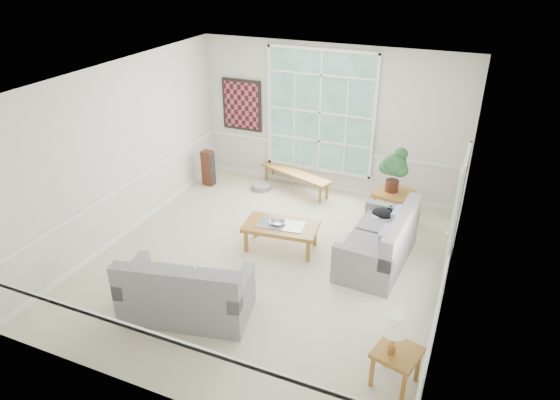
% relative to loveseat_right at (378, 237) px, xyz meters
% --- Properties ---
extents(floor, '(5.50, 6.00, 0.01)m').
position_rel_loveseat_right_xyz_m(floor, '(-1.61, -0.66, -0.48)').
color(floor, beige).
rests_on(floor, ground).
extents(ceiling, '(5.50, 6.00, 0.02)m').
position_rel_loveseat_right_xyz_m(ceiling, '(-1.61, -0.66, 2.52)').
color(ceiling, white).
rests_on(ceiling, ground).
extents(wall_back, '(5.50, 0.02, 3.00)m').
position_rel_loveseat_right_xyz_m(wall_back, '(-1.61, 2.34, 1.02)').
color(wall_back, silver).
rests_on(wall_back, ground).
extents(wall_front, '(5.50, 0.02, 3.00)m').
position_rel_loveseat_right_xyz_m(wall_front, '(-1.61, -3.66, 1.02)').
color(wall_front, silver).
rests_on(wall_front, ground).
extents(wall_left, '(0.02, 6.00, 3.00)m').
position_rel_loveseat_right_xyz_m(wall_left, '(-4.36, -0.66, 1.02)').
color(wall_left, silver).
rests_on(wall_left, ground).
extents(wall_right, '(0.02, 6.00, 3.00)m').
position_rel_loveseat_right_xyz_m(wall_right, '(1.14, -0.66, 1.02)').
color(wall_right, silver).
rests_on(wall_right, ground).
extents(window_back, '(2.30, 0.08, 2.40)m').
position_rel_loveseat_right_xyz_m(window_back, '(-1.81, 2.30, 1.17)').
color(window_back, white).
rests_on(window_back, wall_back).
extents(entry_door, '(0.08, 0.90, 2.10)m').
position_rel_loveseat_right_xyz_m(entry_door, '(1.10, -0.06, 0.57)').
color(entry_door, white).
rests_on(entry_door, floor).
extents(door_sidelight, '(0.08, 0.26, 1.90)m').
position_rel_loveseat_right_xyz_m(door_sidelight, '(1.10, -0.69, 0.67)').
color(door_sidelight, white).
rests_on(door_sidelight, wall_right).
extents(wall_art, '(0.90, 0.06, 1.10)m').
position_rel_loveseat_right_xyz_m(wall_art, '(-3.56, 2.29, 1.12)').
color(wall_art, maroon).
rests_on(wall_art, wall_back).
extents(wall_frame_near, '(0.04, 0.26, 0.32)m').
position_rel_loveseat_right_xyz_m(wall_frame_near, '(1.10, 1.09, 1.07)').
color(wall_frame_near, black).
rests_on(wall_frame_near, wall_right).
extents(wall_frame_far, '(0.04, 0.26, 0.32)m').
position_rel_loveseat_right_xyz_m(wall_frame_far, '(1.10, 1.49, 1.07)').
color(wall_frame_far, black).
rests_on(wall_frame_far, wall_right).
extents(loveseat_right, '(1.02, 1.81, 0.95)m').
position_rel_loveseat_right_xyz_m(loveseat_right, '(0.00, 0.00, 0.00)').
color(loveseat_right, gray).
rests_on(loveseat_right, floor).
extents(loveseat_front, '(1.89, 1.25, 0.94)m').
position_rel_loveseat_right_xyz_m(loveseat_front, '(-2.14, -2.28, -0.00)').
color(loveseat_front, gray).
rests_on(loveseat_front, floor).
extents(coffee_table, '(1.30, 0.81, 0.46)m').
position_rel_loveseat_right_xyz_m(coffee_table, '(-1.59, -0.24, -0.25)').
color(coffee_table, olive).
rests_on(coffee_table, floor).
extents(pewter_bowl, '(0.35, 0.35, 0.08)m').
position_rel_loveseat_right_xyz_m(pewter_bowl, '(-1.65, -0.24, 0.02)').
color(pewter_bowl, '#9B9BA0').
rests_on(pewter_bowl, coffee_table).
extents(window_bench, '(1.70, 0.88, 0.39)m').
position_rel_loveseat_right_xyz_m(window_bench, '(-2.19, 1.99, -0.28)').
color(window_bench, olive).
rests_on(window_bench, floor).
extents(end_table, '(0.74, 0.74, 0.62)m').
position_rel_loveseat_right_xyz_m(end_table, '(-0.04, 1.42, -0.16)').
color(end_table, olive).
rests_on(end_table, floor).
extents(houseplant, '(0.54, 0.54, 0.84)m').
position_rel_loveseat_right_xyz_m(houseplant, '(-0.10, 1.44, 0.56)').
color(houseplant, '#224E29').
rests_on(houseplant, end_table).
extents(side_table, '(0.60, 0.60, 0.50)m').
position_rel_loveseat_right_xyz_m(side_table, '(0.79, -2.43, -0.22)').
color(side_table, olive).
rests_on(side_table, floor).
extents(table_lamp, '(0.37, 0.37, 0.55)m').
position_rel_loveseat_right_xyz_m(table_lamp, '(0.73, -2.49, 0.30)').
color(table_lamp, white).
rests_on(table_lamp, side_table).
extents(pet_bed, '(0.54, 0.54, 0.12)m').
position_rel_loveseat_right_xyz_m(pet_bed, '(-2.87, 1.73, -0.41)').
color(pet_bed, gray).
rests_on(pet_bed, floor).
extents(floor_speaker, '(0.26, 0.21, 0.77)m').
position_rel_loveseat_right_xyz_m(floor_speaker, '(-4.01, 1.50, -0.09)').
color(floor_speaker, '#431F14').
rests_on(floor_speaker, floor).
extents(cat, '(0.45, 0.38, 0.18)m').
position_rel_loveseat_right_xyz_m(cat, '(-0.06, 0.63, 0.10)').
color(cat, black).
rests_on(cat, loveseat_right).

